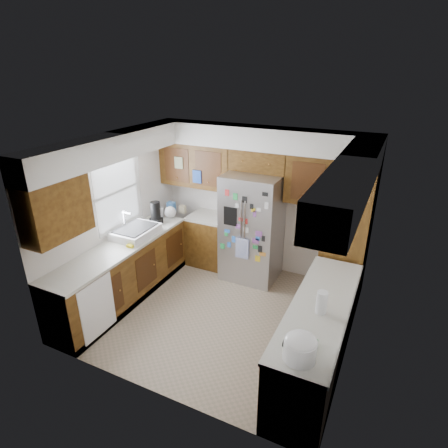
% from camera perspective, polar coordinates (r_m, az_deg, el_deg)
% --- Properties ---
extents(floor, '(3.60, 3.60, 0.00)m').
position_cam_1_polar(floor, '(5.66, -0.67, -13.43)').
color(floor, tan).
rests_on(floor, ground).
extents(room_shell, '(3.64, 3.24, 2.52)m').
position_cam_1_polar(room_shell, '(5.15, -0.01, 5.63)').
color(room_shell, silver).
rests_on(room_shell, ground).
extents(left_counter_run, '(1.36, 3.20, 0.92)m').
position_cam_1_polar(left_counter_run, '(6.08, -12.21, -6.39)').
color(left_counter_run, '#3B220B').
rests_on(left_counter_run, ground).
extents(right_counter_run, '(0.63, 2.25, 0.92)m').
position_cam_1_polar(right_counter_run, '(4.68, 13.93, -16.88)').
color(right_counter_run, '#3B220B').
rests_on(right_counter_run, ground).
extents(pantry, '(0.60, 0.90, 2.15)m').
position_cam_1_polar(pantry, '(5.72, 18.21, -1.78)').
color(pantry, '#3B220B').
rests_on(pantry, ground).
extents(fridge, '(0.90, 0.79, 1.80)m').
position_cam_1_polar(fridge, '(6.16, 4.28, -0.55)').
color(fridge, '#A1A1A7').
rests_on(fridge, ground).
extents(bridge_cabinet, '(0.96, 0.34, 0.35)m').
position_cam_1_polar(bridge_cabinet, '(6.02, 5.40, 9.65)').
color(bridge_cabinet, '#3B220B').
rests_on(bridge_cabinet, fridge).
extents(fridge_top_items, '(0.61, 0.32, 0.26)m').
position_cam_1_polar(fridge_top_items, '(5.91, 5.79, 12.38)').
color(fridge_top_items, '#252FBB').
rests_on(fridge_top_items, bridge_cabinet).
extents(sink_assembly, '(0.52, 0.75, 0.37)m').
position_cam_1_polar(sink_assembly, '(5.95, -13.32, -1.12)').
color(sink_assembly, white).
rests_on(sink_assembly, left_counter_run).
extents(left_counter_clutter, '(0.36, 0.90, 0.38)m').
position_cam_1_polar(left_counter_clutter, '(6.46, -9.21, 1.80)').
color(left_counter_clutter, black).
rests_on(left_counter_clutter, left_counter_run).
extents(rice_cooker, '(0.31, 0.30, 0.27)m').
position_cam_1_polar(rice_cooker, '(3.59, 11.54, -17.82)').
color(rice_cooker, white).
rests_on(rice_cooker, right_counter_run).
extents(paper_towel, '(0.12, 0.12, 0.26)m').
position_cam_1_polar(paper_towel, '(4.19, 14.65, -11.50)').
color(paper_towel, white).
rests_on(paper_towel, right_counter_run).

